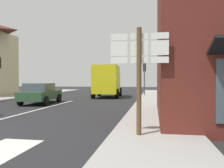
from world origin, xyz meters
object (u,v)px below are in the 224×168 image
Objects in this scene: delivery_truck at (107,80)px; traffic_light_far_right at (144,71)px; route_sign_post at (139,70)px; sedan_far at (41,93)px.

delivery_truck is 1.47× the size of traffic_light_far_right.
route_sign_post reaches higher than delivery_truck.
sedan_far is 7.61m from delivery_truck.
route_sign_post is 17.84m from traffic_light_far_right.
traffic_light_far_right is (3.49, 2.32, 0.93)m from delivery_truck.
traffic_light_far_right is at bearing 33.69° from delivery_truck.
sedan_far is 11.56m from traffic_light_far_right.
traffic_light_far_right is (-0.54, 17.82, 0.58)m from route_sign_post.
route_sign_post is at bearing -49.38° from sedan_far.
traffic_light_far_right is at bearing 91.75° from route_sign_post.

